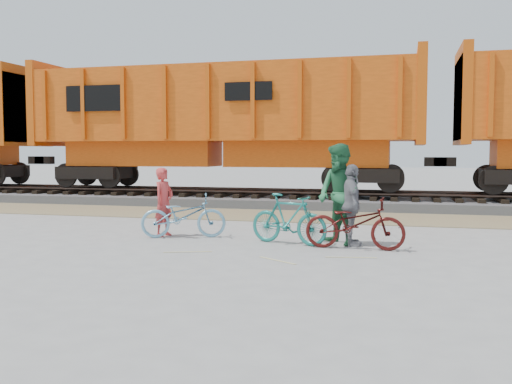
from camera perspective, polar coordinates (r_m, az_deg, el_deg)
ground at (r=11.18m, az=-0.55°, el=-5.57°), size 120.00×120.00×0.00m
gravel_strip at (r=16.50m, az=4.43°, el=-2.43°), size 120.00×3.00×0.02m
ballast_bed at (r=19.93m, az=6.20°, el=-0.92°), size 120.00×4.00×0.30m
track at (r=19.90m, az=6.20°, el=0.00°), size 120.00×2.60×0.24m
hopper_car_center at (r=20.67m, az=-3.39°, el=7.19°), size 14.00×3.13×4.65m
bicycle_blue at (r=12.50m, az=-7.27°, el=-2.36°), size 1.94×1.22×0.96m
bicycle_teal at (r=11.51m, az=3.27°, el=-2.71°), size 1.77×0.99×1.03m
bicycle_maroon at (r=11.08m, az=9.85°, el=-3.10°), size 1.92×0.73×1.00m
person_solo at (r=12.75m, az=-9.20°, el=-0.99°), size 0.48×0.62×1.52m
person_man at (r=11.51m, az=8.36°, el=-0.23°), size 1.25×1.24×2.03m
person_woman at (r=11.45m, az=9.53°, el=-1.30°), size 0.64×1.02×1.62m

